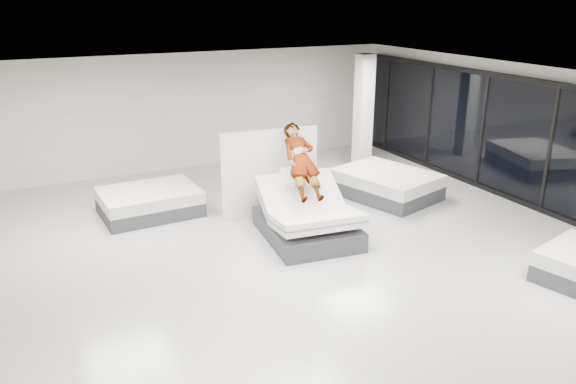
% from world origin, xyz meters
% --- Properties ---
extents(room, '(14.00, 14.04, 3.20)m').
position_xyz_m(room, '(0.00, 0.00, 1.60)').
color(room, '#BAB8B0').
rests_on(room, ground).
extents(hero_bed, '(1.90, 2.38, 1.29)m').
position_xyz_m(hero_bed, '(0.46, 1.10, 0.41)').
color(hero_bed, '#36363B').
rests_on(hero_bed, floor).
extents(person, '(0.84, 1.60, 1.67)m').
position_xyz_m(person, '(0.50, 1.42, 1.34)').
color(person, slate).
rests_on(person, hero_bed).
extents(remote, '(0.07, 0.15, 0.08)m').
position_xyz_m(remote, '(0.67, 1.04, 1.10)').
color(remote, black).
rests_on(remote, person).
extents(divider_panel, '(2.15, 0.34, 1.96)m').
position_xyz_m(divider_panel, '(0.31, 2.54, 0.98)').
color(divider_panel, silver).
rests_on(divider_panel, floor).
extents(flat_bed_right_far, '(2.26, 2.65, 0.62)m').
position_xyz_m(flat_bed_right_far, '(3.35, 2.42, 0.31)').
color(flat_bed_right_far, '#36363B').
rests_on(flat_bed_right_far, floor).
extents(flat_bed_left_far, '(2.16, 1.66, 0.57)m').
position_xyz_m(flat_bed_left_far, '(-2.08, 3.82, 0.29)').
color(flat_bed_left_far, '#36363B').
rests_on(flat_bed_left_far, floor).
extents(column, '(0.40, 0.40, 3.20)m').
position_xyz_m(column, '(4.00, 4.50, 1.60)').
color(column, silver).
rests_on(column, floor).
extents(storefront_glazing, '(0.12, 13.40, 2.92)m').
position_xyz_m(storefront_glazing, '(5.90, 0.00, 1.45)').
color(storefront_glazing, '#1C202E').
rests_on(storefront_glazing, floor).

